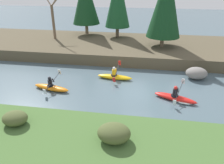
# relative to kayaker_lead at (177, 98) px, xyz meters

# --- Properties ---
(ground_plane) EXTENTS (90.00, 90.00, 0.00)m
(ground_plane) POSITION_rel_kayaker_lead_xyz_m (-2.49, 0.73, -0.20)
(ground_plane) COLOR #4C606B
(riverbank_far) EXTENTS (44.00, 8.76, 1.02)m
(riverbank_far) POSITION_rel_kayaker_lead_xyz_m (-2.49, 9.40, 0.31)
(riverbank_far) COLOR brown
(riverbank_far) RESTS_ON ground
(conifer_tree_mid_left) EXTENTS (3.20, 3.20, 7.17)m
(conifer_tree_mid_left) POSITION_rel_kayaker_lead_xyz_m (-0.66, 8.71, 4.89)
(conifer_tree_mid_left) COLOR #7A664C
(conifer_tree_mid_left) RESTS_ON riverbank_far
(bare_tree_upstream) EXTENTS (2.64, 2.61, 4.70)m
(bare_tree_upstream) POSITION_rel_kayaker_lead_xyz_m (-12.07, 9.87, 3.04)
(bare_tree_upstream) COLOR brown
(bare_tree_upstream) RESTS_ON riverbank_far
(shrub_clump_nearest) EXTENTS (1.21, 1.01, 0.66)m
(shrub_clump_nearest) POSITION_rel_kayaker_lead_xyz_m (-8.14, -4.81, 0.90)
(shrub_clump_nearest) COLOR #4C562D
(shrub_clump_nearest) RESTS_ON riverbank_near
(shrub_clump_second) EXTENTS (1.44, 1.20, 0.78)m
(shrub_clump_second) POSITION_rel_kayaker_lead_xyz_m (-3.30, -5.24, 0.97)
(shrub_clump_second) COLOR #4C562D
(shrub_clump_second) RESTS_ON riverbank_near
(kayaker_lead) EXTENTS (2.74, 2.00, 1.20)m
(kayaker_lead) POSITION_rel_kayaker_lead_xyz_m (0.00, 0.00, 0.00)
(kayaker_lead) COLOR red
(kayaker_lead) RESTS_ON ground
(kayaker_middle) EXTENTS (2.79, 2.07, 1.20)m
(kayaker_middle) POSITION_rel_kayaker_lead_xyz_m (-4.40, 2.64, 0.02)
(kayaker_middle) COLOR yellow
(kayaker_middle) RESTS_ON ground
(kayaker_trailing) EXTENTS (2.79, 2.06, 1.20)m
(kayaker_trailing) POSITION_rel_kayaker_lead_xyz_m (-8.52, 0.14, 0.02)
(kayaker_trailing) COLOR orange
(kayaker_trailing) RESTS_ON ground
(boulder_midstream) EXTENTS (1.63, 1.28, 0.92)m
(boulder_midstream) POSITION_rel_kayaker_lead_xyz_m (1.82, 3.68, 0.26)
(boulder_midstream) COLOR gray
(boulder_midstream) RESTS_ON ground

